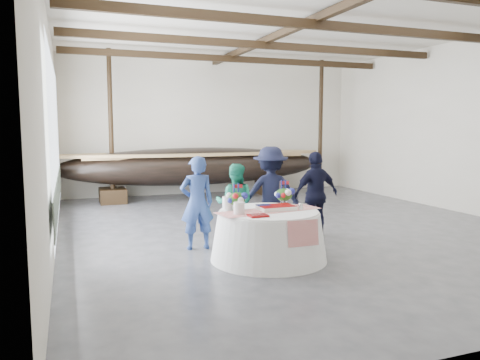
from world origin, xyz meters
name	(u,v)px	position (x,y,z in m)	size (l,w,h in m)	color
floor	(292,226)	(0.00, 0.00, 0.00)	(10.00, 12.00, 0.01)	#3D3D42
wall_back	(214,127)	(0.00, 6.00, 2.25)	(10.00, 0.02, 4.50)	silver
wall_left	(50,127)	(-5.00, 0.00, 2.25)	(0.02, 12.00, 4.50)	silver
wall_right	(467,127)	(5.00, 0.00, 2.25)	(0.02, 12.00, 4.50)	silver
ceiling	(295,22)	(0.00, 0.00, 4.50)	(10.00, 12.00, 0.01)	white
pavilion_structure	(278,52)	(0.00, 0.83, 4.00)	(9.80, 11.76, 4.50)	black
open_bay	(56,147)	(-4.95, 1.00, 1.83)	(0.03, 7.00, 3.20)	silver
longboat_display	(196,166)	(-0.95, 4.87, 1.02)	(8.55, 1.71, 1.60)	black
banquet_table	(269,235)	(-1.58, -2.26, 0.42)	(1.97, 1.97, 0.84)	white
tabletop_items	(261,201)	(-1.65, -2.07, 0.99)	(1.89, 1.05, 0.40)	red
guest_woman_blue	(197,203)	(-2.53, -1.15, 0.86)	(0.63, 0.41, 1.72)	navy
guest_woman_teal	(235,203)	(-1.71, -0.94, 0.77)	(0.75, 0.59, 1.55)	#1B8F6C
guest_man_left	(271,193)	(-0.95, -0.93, 0.93)	(1.20, 0.69, 1.86)	black
guest_man_right	(316,194)	(0.01, -1.04, 0.88)	(1.03, 0.43, 1.75)	black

